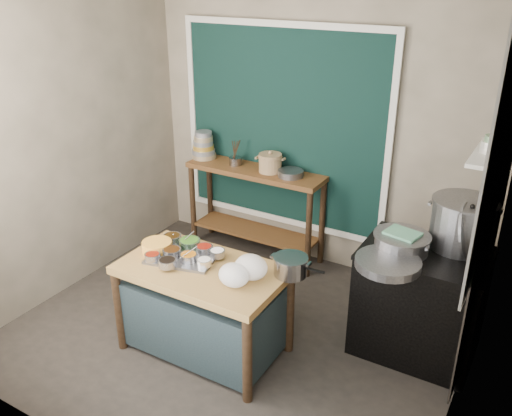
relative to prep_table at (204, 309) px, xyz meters
The scene contains 30 objects.
floor 0.50m from the prep_table, 73.72° to the left, with size 3.50×3.00×0.02m, color #2A2420.
back_wall 2.08m from the prep_table, 87.23° to the left, with size 3.50×0.02×2.80m, color gray.
left_wall 1.98m from the prep_table, 169.83° to the left, with size 0.02×3.00×2.80m, color gray.
right_wall 2.13m from the prep_table, ahead, with size 0.02×3.00×2.80m, color gray.
curtain_panel 2.04m from the prep_table, 98.43° to the left, with size 2.10×0.02×1.90m, color black.
curtain_frame 2.03m from the prep_table, 98.48° to the left, with size 2.22×0.03×2.02m, color beige, non-canonical shape.
tile_panel 2.49m from the prep_table, 25.00° to the left, with size 0.02×1.70×1.70m, color #B2B2AA.
soot_patch 2.09m from the prep_table, 27.47° to the left, with size 0.01×1.30×1.30m, color black.
wall_shelf 2.40m from the prep_table, 33.80° to the left, with size 0.22×0.70×0.03m, color beige.
prep_table is the anchor object (origin of this frame).
back_counter 1.65m from the prep_table, 106.31° to the left, with size 1.45×0.40×0.95m, color #593519.
stove_block 1.67m from the prep_table, 30.59° to the left, with size 0.90×0.68×0.85m, color black.
stove_top 1.74m from the prep_table, 30.59° to the left, with size 0.92×0.69×0.03m, color black.
condiment_tray 0.44m from the prep_table, 168.79° to the left, with size 0.51×0.37×0.02m, color gray.
condiment_bowls 0.49m from the prep_table, 166.79° to the left, with size 0.58×0.47×0.07m.
yellow_basin 0.61m from the prep_table, behind, with size 0.24×0.24×0.09m, color orange.
saucepan 0.80m from the prep_table, 21.54° to the left, with size 0.26×0.26×0.14m, color gray, non-canonical shape.
plastic_bag_a 0.58m from the prep_table, 14.94° to the right, with size 0.23×0.19×0.17m, color white.
plastic_bag_b 0.62m from the prep_table, ahead, with size 0.25×0.21×0.18m, color white.
bowl_stack 2.07m from the prep_table, 124.58° to the left, with size 0.25×0.25×0.29m.
utensil_cup 1.84m from the prep_table, 113.85° to the left, with size 0.13×0.13×0.08m, color gray.
ceramic_crock 1.74m from the prep_table, 100.58° to the left, with size 0.24×0.24×0.16m, color #947151, non-canonical shape.
wide_bowl 1.69m from the prep_table, 92.26° to the left, with size 0.25×0.25×0.06m, color gray.
stock_pot 2.06m from the prep_table, 32.94° to the left, with size 0.49×0.49×0.38m, color gray, non-canonical shape.
pot_lid 2.03m from the prep_table, 29.04° to the left, with size 0.41×0.41×0.02m, color gray.
steamer 1.59m from the prep_table, 30.93° to the left, with size 0.43×0.43×0.14m, color gray, non-canonical shape.
green_cloth 1.62m from the prep_table, 30.93° to the left, with size 0.24×0.18×0.02m, color #52936F.
shallow_pan 1.45m from the prep_table, 21.15° to the left, with size 0.46×0.46×0.06m, color gray.
shelf_bowl_stack 2.44m from the prep_table, 33.59° to the left, with size 0.15×0.15×0.12m.
shelf_bowl_green 2.52m from the prep_table, 37.99° to the left, with size 0.16×0.16×0.06m, color gray.
Camera 1 is at (2.04, -3.13, 2.82)m, focal length 38.00 mm.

